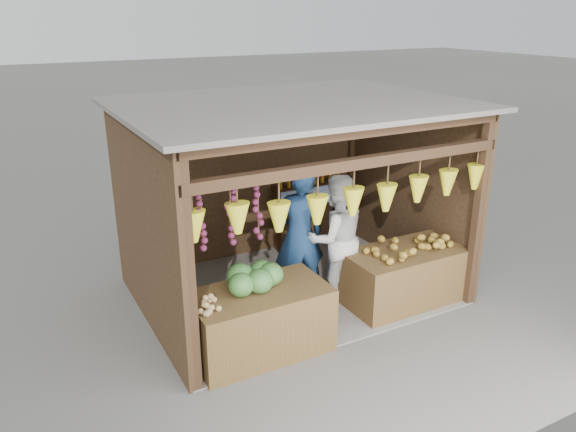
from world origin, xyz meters
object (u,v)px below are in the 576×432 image
object	(u,v)px
woman_standing	(335,238)
vendor_seated	(168,267)
man_standing	(299,235)
counter_right	(404,276)
counter_left	(260,321)

from	to	relation	value
woman_standing	vendor_seated	bearing A→B (deg)	-3.25
man_standing	vendor_seated	size ratio (longest dim) A/B	1.95
counter_right	woman_standing	bearing A→B (deg)	145.02
woman_standing	counter_left	bearing A→B (deg)	32.73
counter_right	vendor_seated	distance (m)	3.11
man_standing	vendor_seated	world-z (taller)	man_standing
man_standing	woman_standing	distance (m)	0.49
counter_right	woman_standing	xyz separation A→B (m)	(-0.76, 0.54, 0.51)
counter_left	woman_standing	distance (m)	1.69
counter_right	counter_left	bearing A→B (deg)	-176.11
counter_left	woman_standing	size ratio (longest dim) A/B	0.90
vendor_seated	man_standing	bearing A→B (deg)	-162.04
woman_standing	vendor_seated	world-z (taller)	woman_standing
counter_right	man_standing	world-z (taller)	man_standing
vendor_seated	woman_standing	bearing A→B (deg)	-164.65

